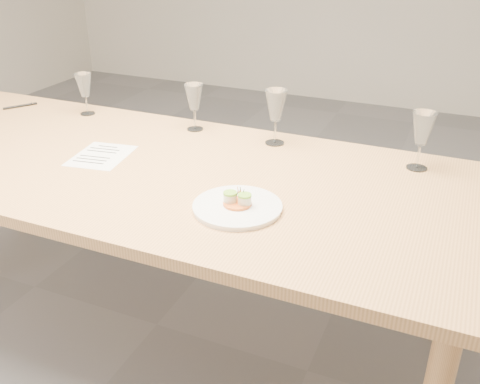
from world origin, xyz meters
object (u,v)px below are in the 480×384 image
at_px(ballpoint_pen, 20,106).
at_px(wine_glass_0, 84,86).
at_px(wine_glass_2, 276,106).
at_px(wine_glass_3, 423,130).
at_px(recipe_sheet, 101,156).
at_px(dining_table, 144,180).
at_px(dinner_plate, 237,206).
at_px(wine_glass_1, 194,98).

height_order(ballpoint_pen, wine_glass_0, wine_glass_0).
distance_m(wine_glass_2, wine_glass_3, 0.55).
relative_size(recipe_sheet, wine_glass_3, 1.31).
bearing_deg(ballpoint_pen, dining_table, -78.18).
xyz_separation_m(recipe_sheet, ballpoint_pen, (-0.72, 0.34, 0.00)).
distance_m(dinner_plate, wine_glass_3, 0.72).
height_order(wine_glass_0, wine_glass_3, wine_glass_3).
height_order(dinner_plate, recipe_sheet, dinner_plate).
relative_size(dining_table, wine_glass_3, 11.59).
distance_m(dining_table, dinner_plate, 0.50).
bearing_deg(recipe_sheet, wine_glass_2, 25.54).
distance_m(dinner_plate, wine_glass_2, 0.58).
height_order(wine_glass_1, wine_glass_3, wine_glass_3).
height_order(dining_table, wine_glass_1, wine_glass_1).
bearing_deg(recipe_sheet, wine_glass_3, 8.83).
xyz_separation_m(wine_glass_1, wine_glass_2, (0.36, -0.02, 0.01)).
xyz_separation_m(recipe_sheet, wine_glass_0, (-0.36, 0.38, 0.13)).
xyz_separation_m(dining_table, wine_glass_3, (0.92, 0.35, 0.21)).
xyz_separation_m(recipe_sheet, wine_glass_1, (0.19, 0.40, 0.14)).
bearing_deg(wine_glass_2, dining_table, -134.98).
distance_m(wine_glass_1, wine_glass_3, 0.91).
relative_size(dining_table, wine_glass_0, 12.86).
relative_size(wine_glass_2, wine_glass_3, 1.04).
distance_m(recipe_sheet, wine_glass_2, 0.69).
height_order(wine_glass_0, wine_glass_1, wine_glass_1).
bearing_deg(ballpoint_pen, recipe_sheet, -82.98).
bearing_deg(wine_glass_0, wine_glass_1, 1.30).
height_order(wine_glass_0, wine_glass_2, wine_glass_2).
relative_size(wine_glass_0, wine_glass_2, 0.87).
height_order(dinner_plate, wine_glass_1, wine_glass_1).
bearing_deg(wine_glass_1, dinner_plate, -52.20).
distance_m(dinner_plate, wine_glass_1, 0.74).
distance_m(wine_glass_0, wine_glass_2, 0.91).
xyz_separation_m(dining_table, dinner_plate, (0.46, -0.19, 0.08)).
height_order(dining_table, recipe_sheet, recipe_sheet).
bearing_deg(wine_glass_1, wine_glass_3, -2.81).
height_order(dining_table, ballpoint_pen, ballpoint_pen).
relative_size(ballpoint_pen, wine_glass_3, 0.66).
xyz_separation_m(dinner_plate, wine_glass_3, (0.46, 0.53, 0.13)).
distance_m(wine_glass_1, wine_glass_2, 0.36).
bearing_deg(recipe_sheet, dinner_plate, -24.89).
relative_size(dinner_plate, wine_glass_1, 1.40).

